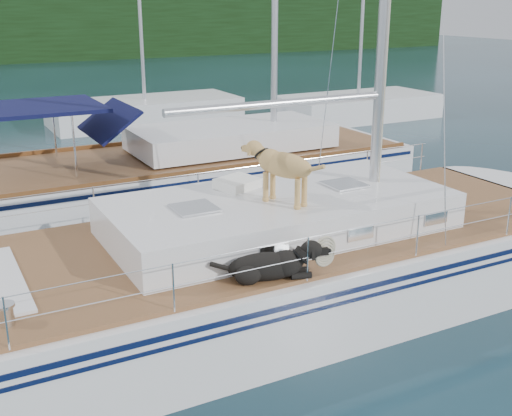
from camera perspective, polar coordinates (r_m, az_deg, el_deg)
ground at (r=10.08m, az=-2.00°, el=-9.41°), size 120.00×120.00×0.00m
main_sailboat at (r=9.82m, az=-1.54°, el=-5.81°), size 12.00×3.80×14.01m
neighbor_sailboat at (r=15.56m, az=-5.81°, el=3.01°), size 11.00×3.50×13.30m
bg_boat_center at (r=25.66m, az=-9.82°, el=8.42°), size 7.20×3.00×11.65m
bg_boat_east at (r=26.70m, az=9.04°, el=8.85°), size 6.40×3.00×11.65m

